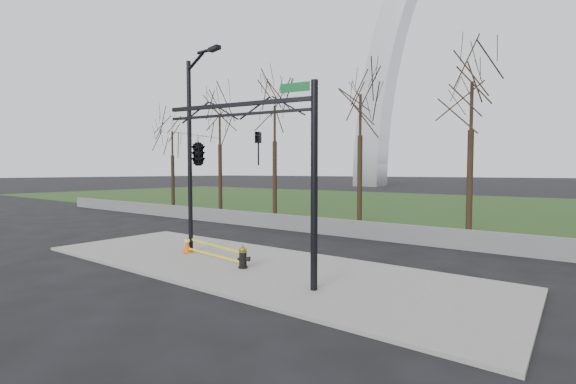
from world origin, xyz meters
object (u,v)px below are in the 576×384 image
Objects in this scene: traffic_cone at (187,244)px; fire_hydrant at (243,258)px; street_light at (192,142)px; traffic_signal_mast at (218,150)px.

fire_hydrant is at bearing -7.74° from traffic_cone.
fire_hydrant is 3.67m from traffic_cone.
fire_hydrant reaches higher than traffic_cone.
street_light is at bearing 149.60° from fire_hydrant.
traffic_cone is (-3.64, 0.49, -0.01)m from fire_hydrant.
street_light is at bearing 60.83° from traffic_cone.
traffic_signal_mast reaches higher than traffic_cone.
street_light is 1.37× the size of traffic_signal_mast.
traffic_signal_mast reaches higher than fire_hydrant.
traffic_cone is 0.09× the size of street_light.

